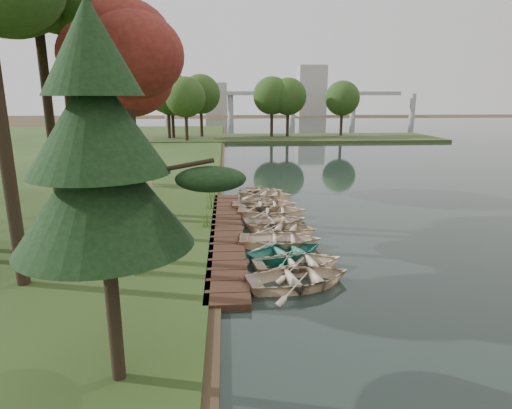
{
  "coord_description": "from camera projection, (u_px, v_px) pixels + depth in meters",
  "views": [
    {
      "loc": [
        -1.54,
        -20.59,
        6.8
      ],
      "look_at": [
        -0.05,
        0.91,
        1.38
      ],
      "focal_mm": 30.0,
      "sensor_mm": 36.0,
      "label": 1
    }
  ],
  "objects": [
    {
      "name": "bridge",
      "position": [
        269.0,
        96.0,
        136.88
      ],
      "size": [
        95.9,
        4.0,
        8.6
      ],
      "color": "#A5A5A0",
      "rests_on": "ground"
    },
    {
      "name": "rowboat_6",
      "position": [
        272.0,
        210.0,
        24.82
      ],
      "size": [
        4.22,
        3.2,
        0.82
      ],
      "primitive_type": "imported",
      "rotation": [
        0.0,
        0.0,
        1.48
      ],
      "color": "beige",
      "rests_on": "water"
    },
    {
      "name": "reeds_3",
      "position": [
        211.0,
        191.0,
        28.36
      ],
      "size": [
        0.6,
        0.6,
        0.93
      ],
      "primitive_type": "cone",
      "color": "#3F661E",
      "rests_on": "bank"
    },
    {
      "name": "reeds_1",
      "position": [
        205.0,
        217.0,
        21.98
      ],
      "size": [
        0.6,
        0.6,
        0.99
      ],
      "primitive_type": "cone",
      "color": "#3F661E",
      "rests_on": "bank"
    },
    {
      "name": "rowboat_10",
      "position": [
        261.0,
        189.0,
        30.71
      ],
      "size": [
        3.48,
        2.81,
        0.64
      ],
      "primitive_type": "imported",
      "rotation": [
        0.0,
        0.0,
        1.36
      ],
      "color": "beige",
      "rests_on": "water"
    },
    {
      "name": "reeds_2",
      "position": [
        210.0,
        200.0,
        25.57
      ],
      "size": [
        0.6,
        0.6,
        1.05
      ],
      "primitive_type": "cone",
      "color": "#3F661E",
      "rests_on": "bank"
    },
    {
      "name": "rowboat_2",
      "position": [
        287.0,
        250.0,
        18.41
      ],
      "size": [
        4.2,
        3.71,
        0.72
      ],
      "primitive_type": "imported",
      "rotation": [
        0.0,
        0.0,
        2.0
      ],
      "color": "teal",
      "rests_on": "water"
    },
    {
      "name": "reeds_0",
      "position": [
        140.0,
        263.0,
        16.12
      ],
      "size": [
        0.6,
        0.6,
        0.87
      ],
      "primitive_type": "cone",
      "color": "#3F661E",
      "rests_on": "bank"
    },
    {
      "name": "tree_4",
      "position": [
        110.0,
        11.0,
        22.0
      ],
      "size": [
        4.2,
        4.2,
        12.8
      ],
      "color": "black",
      "rests_on": "bank"
    },
    {
      "name": "rowboat_0",
      "position": [
        300.0,
        276.0,
        15.61
      ],
      "size": [
        4.47,
        3.61,
        0.82
      ],
      "primitive_type": "imported",
      "rotation": [
        0.0,
        0.0,
        1.79
      ],
      "color": "beige",
      "rests_on": "water"
    },
    {
      "name": "rowboat_4",
      "position": [
        282.0,
        226.0,
        21.86
      ],
      "size": [
        4.18,
        3.67,
        0.72
      ],
      "primitive_type": "imported",
      "rotation": [
        0.0,
        0.0,
        1.16
      ],
      "color": "beige",
      "rests_on": "water"
    },
    {
      "name": "rowboat_3",
      "position": [
        280.0,
        238.0,
        19.83
      ],
      "size": [
        4.09,
        3.1,
        0.8
      ],
      "primitive_type": "imported",
      "rotation": [
        0.0,
        0.0,
        1.48
      ],
      "color": "beige",
      "rests_on": "water"
    },
    {
      "name": "tree_2",
      "position": [
        127.0,
        63.0,
        18.52
      ],
      "size": [
        4.18,
        4.18,
        9.8
      ],
      "color": "black",
      "rests_on": "bank"
    },
    {
      "name": "boardwalk",
      "position": [
        227.0,
        233.0,
        21.54
      ],
      "size": [
        1.6,
        16.0,
        0.3
      ],
      "primitive_type": "cube",
      "color": "#392116",
      "rests_on": "ground"
    },
    {
      "name": "building_a",
      "position": [
        311.0,
        91.0,
        156.94
      ],
      "size": [
        10.0,
        8.0,
        18.0
      ],
      "primitive_type": "cube",
      "color": "#A5A5A0",
      "rests_on": "ground"
    },
    {
      "name": "ground",
      "position": [
        258.0,
        235.0,
        21.68
      ],
      "size": [
        300.0,
        300.0,
        0.0
      ],
      "primitive_type": "plane",
      "color": "#3D2F1D"
    },
    {
      "name": "pine_tree",
      "position": [
        99.0,
        153.0,
        8.91
      ],
      "size": [
        3.8,
        3.8,
        8.43
      ],
      "color": "black",
      "rests_on": "bank"
    },
    {
      "name": "rowboat_8",
      "position": [
        264.0,
        201.0,
        27.34
      ],
      "size": [
        3.1,
        2.23,
        0.64
      ],
      "primitive_type": "imported",
      "rotation": [
        0.0,
        0.0,
        1.56
      ],
      "color": "beige",
      "rests_on": "water"
    },
    {
      "name": "far_trees",
      "position": [
        264.0,
        100.0,
        68.8
      ],
      "size": [
        45.6,
        5.6,
        8.8
      ],
      "color": "black",
      "rests_on": "peninsula"
    },
    {
      "name": "stored_rowboat",
      "position": [
        150.0,
        182.0,
        32.1
      ],
      "size": [
        3.76,
        3.31,
        0.65
      ],
      "primitive_type": "imported",
      "rotation": [
        3.14,
        0.0,
        1.15
      ],
      "color": "beige",
      "rests_on": "bank"
    },
    {
      "name": "peninsula",
      "position": [
        284.0,
        138.0,
        70.54
      ],
      "size": [
        50.0,
        14.0,
        0.45
      ],
      "primitive_type": "cube",
      "color": "#31401C",
      "rests_on": "ground"
    },
    {
      "name": "rowboat_9",
      "position": [
        266.0,
        193.0,
        29.26
      ],
      "size": [
        4.47,
        3.95,
        0.77
      ],
      "primitive_type": "imported",
      "rotation": [
        0.0,
        0.0,
        1.15
      ],
      "color": "beige",
      "rests_on": "water"
    },
    {
      "name": "rowboat_5",
      "position": [
        275.0,
        219.0,
        23.03
      ],
      "size": [
        3.69,
        2.82,
        0.71
      ],
      "primitive_type": "imported",
      "rotation": [
        0.0,
        0.0,
        1.69
      ],
      "color": "beige",
      "rests_on": "water"
    },
    {
      "name": "tree_6",
      "position": [
        104.0,
        39.0,
        30.85
      ],
      "size": [
        5.18,
        5.18,
        12.85
      ],
      "color": "black",
      "rests_on": "bank"
    },
    {
      "name": "rowboat_7",
      "position": [
        264.0,
        203.0,
        26.23
      ],
      "size": [
        4.11,
        3.0,
        0.83
      ],
      "primitive_type": "imported",
      "rotation": [
        0.0,
        0.0,
        1.54
      ],
      "color": "beige",
      "rests_on": "water"
    },
    {
      "name": "rowboat_1",
      "position": [
        298.0,
        261.0,
        17.15
      ],
      "size": [
        4.02,
        3.16,
        0.76
      ],
      "primitive_type": "imported",
      "rotation": [
        0.0,
        0.0,
        1.73
      ],
      "color": "beige",
      "rests_on": "water"
    },
    {
      "name": "building_b",
      "position": [
        216.0,
        99.0,
        160.17
      ],
      "size": [
        8.0,
        8.0,
        12.0
      ],
      "primitive_type": "cube",
      "color": "#A5A5A0",
      "rests_on": "ground"
    }
  ]
}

